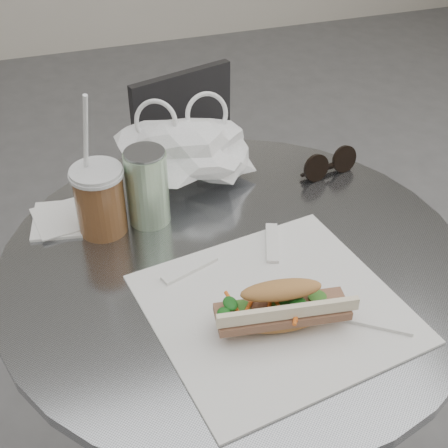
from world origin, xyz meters
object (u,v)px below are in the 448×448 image
object	(u,v)px
iced_coffee	(100,199)
drink_can	(147,187)
cafe_table	(234,368)
banh_mi	(281,307)
sunglasses	(329,165)
chair_far	(212,220)

from	to	relation	value
iced_coffee	drink_can	bearing A→B (deg)	1.87
cafe_table	banh_mi	size ratio (longest dim) A/B	3.20
drink_can	banh_mi	bearing A→B (deg)	-68.48
iced_coffee	sunglasses	distance (m)	0.44
iced_coffee	sunglasses	xyz separation A→B (m)	(0.44, 0.04, -0.04)
cafe_table	drink_can	xyz separation A→B (m)	(-0.11, 0.14, 0.34)
cafe_table	chair_far	world-z (taller)	cafe_table
cafe_table	sunglasses	distance (m)	0.43
banh_mi	drink_can	distance (m)	0.33
banh_mi	sunglasses	world-z (taller)	banh_mi
cafe_table	drink_can	bearing A→B (deg)	127.09
sunglasses	iced_coffee	bearing A→B (deg)	173.98
banh_mi	iced_coffee	bearing A→B (deg)	131.10
sunglasses	cafe_table	bearing A→B (deg)	-155.46
banh_mi	sunglasses	distance (m)	0.41
cafe_table	drink_can	world-z (taller)	drink_can
banh_mi	cafe_table	bearing A→B (deg)	101.79
chair_far	drink_can	xyz separation A→B (m)	(-0.26, -0.49, 0.49)
banh_mi	iced_coffee	size ratio (longest dim) A/B	0.92
chair_far	banh_mi	size ratio (longest dim) A/B	3.02
cafe_table	iced_coffee	world-z (taller)	iced_coffee
banh_mi	sunglasses	xyz separation A→B (m)	(0.24, 0.34, -0.02)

